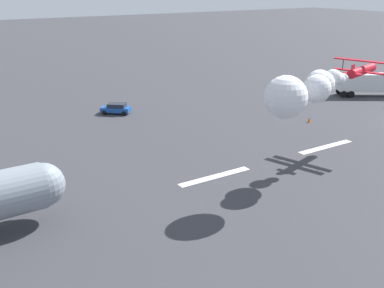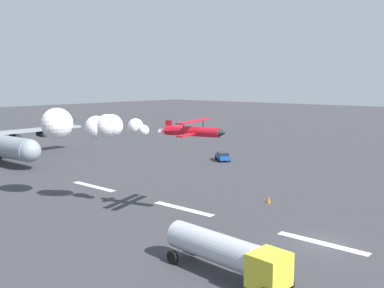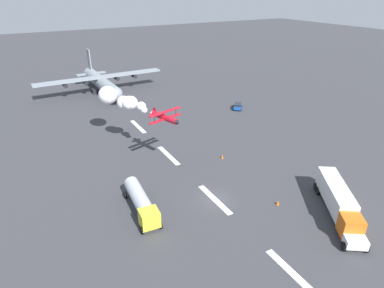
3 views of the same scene
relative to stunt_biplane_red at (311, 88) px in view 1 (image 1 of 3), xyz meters
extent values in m
cube|color=white|center=(-8.94, -5.06, -8.81)|extent=(8.00, 0.90, 0.01)
cube|color=white|center=(6.70, -5.06, -8.81)|extent=(8.00, 0.90, 0.01)
sphere|color=gray|center=(22.93, -5.38, -5.80)|extent=(3.44, 3.44, 3.44)
cylinder|color=red|center=(-11.57, -3.41, -0.09)|extent=(5.76, 2.48, 0.97)
cube|color=red|center=(-11.76, -3.47, -0.24)|extent=(2.45, 6.51, 0.12)
cube|color=red|center=(-11.76, -3.47, 0.93)|extent=(2.45, 6.51, 0.12)
cylinder|color=black|center=(-11.15, -5.67, 0.35)|extent=(0.08, 0.08, 1.17)
cube|color=red|center=(-9.10, -2.72, 0.36)|extent=(0.70, 0.28, 1.10)
cube|color=red|center=(-9.10, -2.72, -0.04)|extent=(1.12, 2.09, 0.08)
cone|color=black|center=(-14.66, -4.27, -0.09)|extent=(0.90, 0.99, 0.83)
sphere|color=white|center=(-7.97, -2.72, -0.37)|extent=(0.70, 0.70, 0.70)
sphere|color=white|center=(-6.25, -1.95, -0.25)|extent=(1.14, 1.14, 1.14)
sphere|color=white|center=(-5.11, -1.86, 0.10)|extent=(1.67, 1.67, 1.67)
sphere|color=white|center=(-2.23, -1.01, 0.05)|extent=(2.49, 2.49, 2.49)
sphere|color=white|center=(-2.00, -0.64, 0.02)|extent=(2.58, 2.58, 2.58)
sphere|color=white|center=(-0.87, -0.06, -0.17)|extent=(2.57, 2.57, 2.57)
sphere|color=white|center=(4.41, 1.40, 0.04)|extent=(3.59, 3.59, 3.59)
cube|color=silver|center=(-34.27, -18.52, -6.51)|extent=(9.65, 7.65, 2.80)
cylinder|color=black|center=(-32.34, -21.34, -8.26)|extent=(1.11, 0.91, 1.10)
cylinder|color=black|center=(-31.34, -22.01, -8.26)|extent=(1.11, 0.91, 1.10)
cylinder|color=black|center=(-30.94, -19.27, -8.26)|extent=(1.11, 0.91, 1.10)
cylinder|color=black|center=(-29.94, -19.94, -8.26)|extent=(1.11, 0.91, 1.10)
cube|color=#194CA5|center=(5.15, -31.31, -8.17)|extent=(4.27, 4.03, 0.65)
cube|color=#1E232D|center=(4.99, -31.18, -7.57)|extent=(2.94, 2.85, 0.55)
cylinder|color=black|center=(6.82, -31.56, -8.49)|extent=(0.63, 0.58, 0.64)
cylinder|color=black|center=(4.65, -29.70, -8.49)|extent=(0.63, 0.58, 0.64)
cylinder|color=black|center=(5.64, -32.93, -8.49)|extent=(0.63, 0.58, 0.64)
cylinder|color=black|center=(3.47, -31.06, -8.49)|extent=(0.63, 0.58, 0.64)
cone|color=orange|center=(-14.72, -13.09, -8.44)|extent=(0.44, 0.44, 0.75)
camera|label=1|loc=(31.27, 28.23, 8.92)|focal=43.45mm
camera|label=2|loc=(-39.04, 28.98, 4.69)|focal=40.77mm
camera|label=3|loc=(-56.65, 16.82, 19.18)|focal=30.12mm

